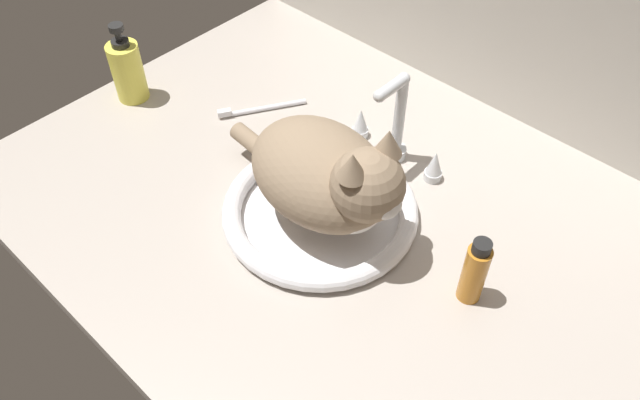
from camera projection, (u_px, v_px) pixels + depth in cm
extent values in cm
cube|color=#ADA399|center=(324.00, 208.00, 108.95)|extent=(111.27, 83.66, 3.00)
cube|color=beige|center=(483.00, 12.00, 116.31)|extent=(111.27, 2.40, 41.53)
torus|color=white|center=(320.00, 210.00, 104.54)|extent=(32.61, 32.61, 3.19)
cylinder|color=white|center=(320.00, 215.00, 105.49)|extent=(27.82, 27.82, 0.60)
cylinder|color=silver|center=(395.00, 152.00, 115.02)|extent=(4.00, 4.00, 2.00)
cylinder|color=silver|center=(399.00, 115.00, 108.68)|extent=(2.00, 2.00, 15.33)
sphere|color=silver|center=(404.00, 79.00, 103.07)|extent=(2.20, 2.20, 2.20)
cylinder|color=silver|center=(392.00, 87.00, 101.51)|extent=(2.00, 6.27, 2.00)
sphere|color=silver|center=(379.00, 96.00, 99.94)|extent=(2.10, 2.10, 2.10)
cylinder|color=silver|center=(360.00, 132.00, 119.09)|extent=(3.20, 3.20, 1.60)
cone|color=silver|center=(361.00, 120.00, 116.83)|extent=(2.88, 2.88, 4.57)
cylinder|color=silver|center=(433.00, 175.00, 111.24)|extent=(3.20, 3.20, 1.60)
cone|color=silver|center=(435.00, 163.00, 108.99)|extent=(2.88, 2.88, 4.57)
ellipsoid|color=#8C755B|center=(320.00, 173.00, 98.22)|extent=(26.63, 20.67, 14.10)
sphere|color=#8C755B|center=(367.00, 185.00, 89.57)|extent=(11.09, 11.09, 11.09)
cone|color=#8C755B|center=(387.00, 143.00, 86.73)|extent=(4.21, 4.21, 4.16)
cone|color=#8C755B|center=(352.00, 166.00, 83.69)|extent=(4.21, 4.21, 4.16)
ellipsoid|color=silver|center=(388.00, 206.00, 88.28)|extent=(3.71, 4.92, 3.55)
ellipsoid|color=silver|center=(359.00, 207.00, 94.29)|extent=(7.88, 10.80, 7.76)
cylinder|color=#8C755B|center=(260.00, 149.00, 110.04)|extent=(13.66, 4.32, 3.20)
cylinder|color=#C67A23|center=(474.00, 274.00, 91.06)|extent=(3.63, 3.63, 10.55)
cylinder|color=black|center=(482.00, 247.00, 86.55)|extent=(2.72, 2.72, 1.80)
cylinder|color=#E5DB4C|center=(128.00, 72.00, 123.46)|extent=(6.19, 6.19, 11.96)
cylinder|color=black|center=(120.00, 43.00, 118.65)|extent=(3.40, 3.40, 1.20)
cylinder|color=black|center=(118.00, 35.00, 117.45)|extent=(1.24, 1.24, 2.07)
cylinder|color=black|center=(116.00, 28.00, 116.25)|extent=(2.78, 2.78, 1.20)
cylinder|color=silver|center=(269.00, 107.00, 124.63)|extent=(8.65, 13.36, 1.00)
cube|color=white|center=(224.00, 113.00, 122.55)|extent=(2.37, 2.85, 1.20)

